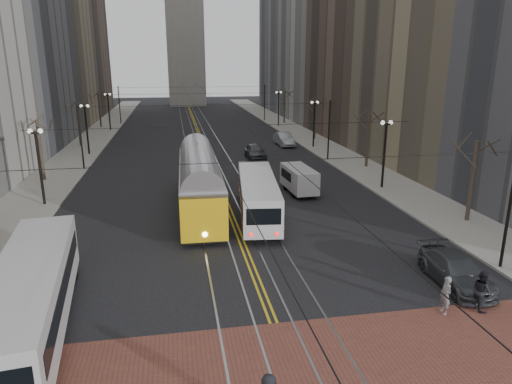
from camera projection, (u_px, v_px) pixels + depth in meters
name	position (u px, v px, depth m)	size (l,w,h in m)	color
ground	(269.00, 311.00, 20.03)	(260.00, 260.00, 0.00)	black
sidewalk_left	(88.00, 145.00, 60.04)	(5.00, 140.00, 0.15)	gray
sidewalk_right	(307.00, 138.00, 65.15)	(5.00, 140.00, 0.15)	gray
crosswalk_band	(292.00, 369.00, 16.24)	(25.00, 6.00, 0.01)	brown
streetcar_rails	(202.00, 142.00, 62.61)	(4.80, 130.00, 0.02)	gray
centre_lines	(202.00, 142.00, 62.61)	(0.42, 130.00, 0.01)	gold
building_left_far	(58.00, 13.00, 91.59)	(16.00, 20.00, 40.00)	brown
building_right_mid	(382.00, 14.00, 63.24)	(16.00, 20.00, 34.00)	brown
building_right_far	(303.00, 17.00, 100.27)	(16.00, 20.00, 40.00)	slate
lamp_posts	(212.00, 141.00, 46.47)	(27.60, 57.20, 5.60)	black
street_trees	(207.00, 132.00, 52.62)	(31.68, 53.28, 5.60)	#382D23
trolley_wires	(207.00, 124.00, 51.96)	(25.96, 120.00, 6.60)	black
transit_bus	(32.00, 300.00, 17.99)	(2.48, 11.92, 2.98)	silver
streetcar	(200.00, 187.00, 33.36)	(2.78, 15.00, 3.53)	gold
rear_bus	(258.00, 198.00, 31.79)	(2.38, 10.94, 2.85)	silver
cargo_van	(299.00, 180.00, 37.83)	(1.88, 4.88, 2.16)	#BABABA
sedan_grey	(255.00, 151.00, 51.39)	(1.97, 4.90, 1.67)	#404348
sedan_silver	(284.00, 139.00, 59.56)	(1.77, 5.09, 1.68)	#93969A
sedan_parked	(455.00, 270.00, 22.28)	(2.03, 5.00, 1.45)	#3B3F42
pedestrian_b	(445.00, 295.00, 19.64)	(0.62, 0.41, 1.70)	slate
pedestrian_c	(482.00, 290.00, 19.92)	(0.89, 0.69, 1.83)	black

